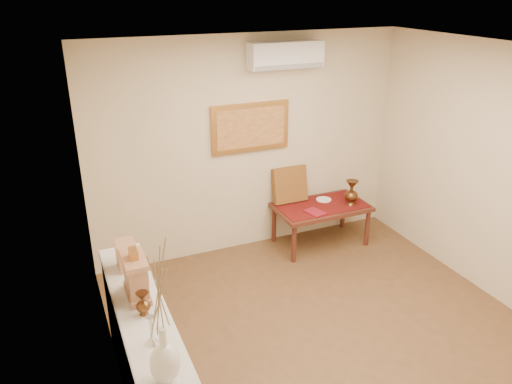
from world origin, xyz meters
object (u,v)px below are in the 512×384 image
white_vase (161,314)px  mantel_clock (136,276)px  brass_urn_tall (352,190)px  display_ledge (146,359)px  wooden_chest (126,255)px  low_table (321,210)px

white_vase → mantel_clock: (0.01, 0.97, -0.32)m
brass_urn_tall → display_ledge: (-3.03, -1.75, -0.27)m
wooden_chest → low_table: size_ratio=0.20×
mantel_clock → white_vase: bearing=-90.9°
white_vase → brass_urn_tall: size_ratio=2.46×
wooden_chest → low_table: bearing=25.5°
white_vase → display_ledge: bearing=89.8°
mantel_clock → low_table: bearing=32.9°
display_ledge → mantel_clock: bearing=85.6°
white_vase → mantel_clock: size_ratio=2.41×
brass_urn_tall → display_ledge: size_ratio=0.20×
wooden_chest → low_table: wooden_chest is taller
brass_urn_tall → white_vase: bearing=-139.8°
white_vase → display_ledge: white_vase is taller
display_ledge → wooden_chest: (0.01, 0.61, 0.61)m
mantel_clock → low_table: (2.66, 1.72, -0.67)m
display_ledge → brass_urn_tall: bearing=30.0°
low_table → wooden_chest: bearing=-154.5°
low_table → mantel_clock: bearing=-147.1°
white_vase → wooden_chest: size_ratio=4.05×
brass_urn_tall → low_table: (-0.36, 0.13, -0.27)m
white_vase → brass_urn_tall: bearing=40.2°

